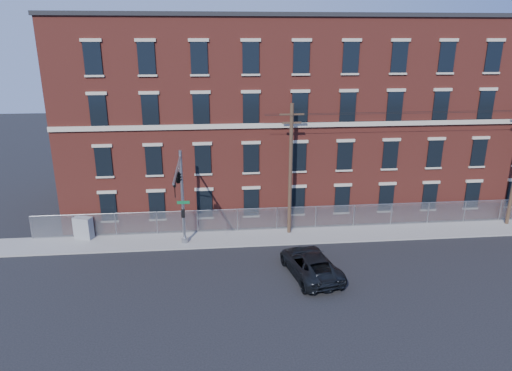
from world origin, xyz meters
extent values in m
plane|color=black|center=(0.00, 0.00, 0.00)|extent=(140.00, 140.00, 0.00)
cube|color=gray|center=(12.00, 5.00, 0.06)|extent=(65.00, 3.00, 0.12)
cube|color=maroon|center=(12.00, 14.00, 8.00)|extent=(55.00, 14.00, 16.00)
cube|color=black|center=(12.00, 14.00, 16.15)|extent=(55.30, 14.30, 0.30)
cube|color=#AEA491|center=(12.00, 6.92, 8.30)|extent=(55.00, 0.18, 0.35)
cube|color=black|center=(-11.83, 6.94, 2.20)|extent=(1.20, 0.10, 2.20)
cube|color=black|center=(-11.83, 6.94, 5.80)|extent=(1.20, 0.10, 2.20)
cube|color=black|center=(-11.83, 6.94, 9.60)|extent=(1.20, 0.10, 2.20)
cube|color=black|center=(-11.83, 6.94, 13.20)|extent=(1.20, 0.10, 2.20)
cube|color=black|center=(-8.17, 6.94, 2.20)|extent=(1.20, 0.10, 2.20)
cube|color=black|center=(-8.17, 6.94, 5.80)|extent=(1.20, 0.10, 2.20)
cube|color=black|center=(-8.17, 6.94, 9.60)|extent=(1.20, 0.10, 2.20)
cube|color=black|center=(-8.17, 6.94, 13.20)|extent=(1.20, 0.10, 2.20)
cube|color=black|center=(-4.50, 6.94, 2.20)|extent=(1.20, 0.10, 2.20)
cube|color=black|center=(-4.50, 6.94, 5.80)|extent=(1.20, 0.10, 2.20)
cube|color=black|center=(-4.50, 6.94, 9.60)|extent=(1.20, 0.10, 2.20)
cube|color=black|center=(-4.50, 6.94, 13.20)|extent=(1.20, 0.10, 2.20)
cube|color=black|center=(-0.83, 6.94, 2.20)|extent=(1.20, 0.10, 2.20)
cube|color=black|center=(-0.83, 6.94, 5.80)|extent=(1.20, 0.10, 2.20)
cube|color=black|center=(-0.83, 6.94, 9.60)|extent=(1.20, 0.10, 2.20)
cube|color=black|center=(-0.83, 6.94, 13.20)|extent=(1.20, 0.10, 2.20)
cube|color=black|center=(2.83, 6.94, 2.20)|extent=(1.20, 0.10, 2.20)
cube|color=black|center=(2.83, 6.94, 5.80)|extent=(1.20, 0.10, 2.20)
cube|color=black|center=(2.83, 6.94, 9.60)|extent=(1.20, 0.10, 2.20)
cube|color=black|center=(2.83, 6.94, 13.20)|extent=(1.20, 0.10, 2.20)
cube|color=black|center=(6.50, 6.94, 2.20)|extent=(1.20, 0.10, 2.20)
cube|color=black|center=(6.50, 6.94, 5.80)|extent=(1.20, 0.10, 2.20)
cube|color=black|center=(6.50, 6.94, 9.60)|extent=(1.20, 0.10, 2.20)
cube|color=black|center=(6.50, 6.94, 13.20)|extent=(1.20, 0.10, 2.20)
cube|color=black|center=(10.17, 6.94, 2.20)|extent=(1.20, 0.10, 2.20)
cube|color=black|center=(10.17, 6.94, 5.80)|extent=(1.20, 0.10, 2.20)
cube|color=black|center=(10.17, 6.94, 9.60)|extent=(1.20, 0.10, 2.20)
cube|color=black|center=(10.17, 6.94, 13.20)|extent=(1.20, 0.10, 2.20)
cube|color=black|center=(13.83, 6.94, 2.20)|extent=(1.20, 0.10, 2.20)
cube|color=black|center=(13.83, 6.94, 5.80)|extent=(1.20, 0.10, 2.20)
cube|color=black|center=(13.83, 6.94, 9.60)|extent=(1.20, 0.10, 2.20)
cube|color=black|center=(13.83, 6.94, 13.20)|extent=(1.20, 0.10, 2.20)
cube|color=black|center=(17.50, 6.94, 2.20)|extent=(1.20, 0.10, 2.20)
cube|color=black|center=(17.50, 6.94, 5.80)|extent=(1.20, 0.10, 2.20)
cube|color=black|center=(17.50, 6.94, 9.60)|extent=(1.20, 0.10, 2.20)
cube|color=black|center=(17.50, 6.94, 13.20)|extent=(1.20, 0.10, 2.20)
cube|color=#A5A8AD|center=(12.00, 6.30, 1.02)|extent=(59.00, 0.02, 1.80)
cylinder|color=#9EA0A5|center=(12.00, 6.30, 1.92)|extent=(59.00, 0.04, 0.04)
cylinder|color=#9EA0A5|center=(-17.50, 6.30, 1.02)|extent=(0.06, 0.06, 1.85)
cylinder|color=#9EA0A5|center=(-14.39, 6.30, 1.02)|extent=(0.06, 0.06, 1.85)
cylinder|color=#9EA0A5|center=(-11.29, 6.30, 1.02)|extent=(0.06, 0.06, 1.85)
cylinder|color=#9EA0A5|center=(-8.18, 6.30, 1.02)|extent=(0.06, 0.06, 1.85)
cylinder|color=#9EA0A5|center=(-5.08, 6.30, 1.02)|extent=(0.06, 0.06, 1.85)
cylinder|color=#9EA0A5|center=(-1.97, 6.30, 1.02)|extent=(0.06, 0.06, 1.85)
cylinder|color=#9EA0A5|center=(1.13, 6.30, 1.02)|extent=(0.06, 0.06, 1.85)
cylinder|color=#9EA0A5|center=(4.24, 6.30, 1.02)|extent=(0.06, 0.06, 1.85)
cylinder|color=#9EA0A5|center=(7.34, 6.30, 1.02)|extent=(0.06, 0.06, 1.85)
cylinder|color=#9EA0A5|center=(10.45, 6.30, 1.02)|extent=(0.06, 0.06, 1.85)
cylinder|color=#9EA0A5|center=(13.55, 6.30, 1.02)|extent=(0.06, 0.06, 1.85)
cylinder|color=#9EA0A5|center=(16.66, 6.30, 1.02)|extent=(0.06, 0.06, 1.85)
cylinder|color=#9EA0A5|center=(19.76, 6.30, 1.02)|extent=(0.06, 0.06, 1.85)
cylinder|color=#9EA0A5|center=(-6.00, 4.50, 3.62)|extent=(0.22, 0.22, 7.00)
cylinder|color=#9EA0A5|center=(-6.00, 4.50, 0.32)|extent=(0.50, 0.50, 0.40)
cylinder|color=#9EA0A5|center=(-6.00, 1.25, 6.72)|extent=(0.14, 6.50, 0.14)
cylinder|color=#9EA0A5|center=(-6.00, 3.30, 5.72)|extent=(0.08, 2.18, 1.56)
cube|color=#0C592D|center=(-5.95, 4.35, 3.32)|extent=(0.90, 0.03, 0.22)
cube|color=black|center=(-6.00, 4.25, 2.52)|extent=(0.25, 0.25, 0.60)
imported|color=black|center=(-6.00, -1.30, 6.17)|extent=(0.16, 0.20, 1.00)
imported|color=black|center=(-6.00, 1.50, 6.17)|extent=(0.53, 2.48, 1.00)
cylinder|color=#463223|center=(2.00, 5.60, 5.12)|extent=(0.28, 0.28, 10.00)
cube|color=#463223|center=(2.00, 5.60, 9.32)|extent=(1.80, 0.12, 0.12)
cube|color=#463223|center=(2.00, 5.60, 8.72)|extent=(1.40, 0.12, 0.12)
imported|color=black|center=(2.26, -0.99, 0.80)|extent=(3.65, 6.13, 1.60)
cube|color=gray|center=(-13.60, 6.00, 0.96)|extent=(1.48, 1.07, 1.67)
camera|label=1|loc=(-3.74, -26.72, 14.53)|focal=32.00mm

